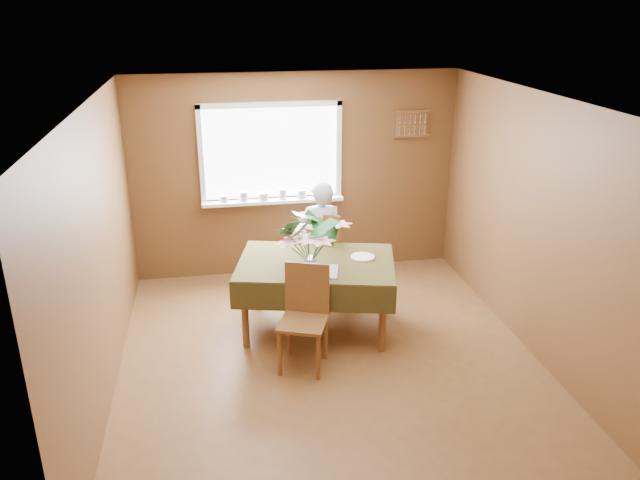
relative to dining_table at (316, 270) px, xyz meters
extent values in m
plane|color=brown|center=(0.02, -0.66, -0.68)|extent=(4.50, 4.50, 0.00)
plane|color=white|center=(0.02, -0.66, 1.82)|extent=(4.50, 4.50, 0.00)
plane|color=brown|center=(0.02, 1.59, 0.57)|extent=(4.00, 0.00, 4.00)
plane|color=brown|center=(0.02, -2.91, 0.57)|extent=(4.00, 0.00, 4.00)
plane|color=brown|center=(-1.98, -0.66, 0.57)|extent=(0.00, 4.50, 4.50)
plane|color=brown|center=(2.02, -0.66, 0.57)|extent=(0.00, 4.50, 4.50)
cube|color=white|center=(-0.28, 1.57, 0.87)|extent=(1.60, 0.01, 1.10)
cube|color=white|center=(-0.28, 1.56, 1.45)|extent=(1.72, 0.06, 0.06)
cube|color=white|center=(-0.28, 1.56, 0.29)|extent=(1.72, 0.06, 0.06)
cube|color=white|center=(-1.11, 1.56, 0.87)|extent=(0.06, 0.06, 1.22)
cube|color=white|center=(0.55, 1.56, 0.87)|extent=(0.06, 0.06, 1.22)
cube|color=white|center=(-0.28, 1.49, 0.30)|extent=(1.72, 0.20, 0.04)
cylinder|color=white|center=(-0.87, 1.47, 0.36)|extent=(0.09, 0.09, 0.08)
cylinder|color=white|center=(-0.63, 1.47, 0.38)|extent=(0.11, 0.11, 0.12)
cylinder|color=white|center=(-0.40, 1.47, 0.37)|extent=(0.12, 0.12, 0.09)
cylinder|color=white|center=(-0.16, 1.47, 0.38)|extent=(0.10, 0.10, 0.13)
cylinder|color=white|center=(0.07, 1.47, 0.37)|extent=(0.11, 0.11, 0.10)
cylinder|color=white|center=(0.31, 1.47, 0.36)|extent=(0.09, 0.09, 0.08)
cube|color=brown|center=(1.47, 1.56, 1.17)|extent=(0.40, 0.03, 0.30)
cube|color=brown|center=(1.47, 1.55, 1.32)|extent=(0.44, 0.04, 0.03)
cube|color=brown|center=(1.47, 1.55, 1.02)|extent=(0.44, 0.04, 0.03)
cylinder|color=brown|center=(-0.76, -0.25, -0.32)|extent=(0.07, 0.07, 0.72)
cylinder|color=brown|center=(0.56, -0.57, -0.32)|extent=(0.07, 0.07, 0.72)
cylinder|color=brown|center=(-0.56, 0.58, -0.32)|extent=(0.07, 0.07, 0.72)
cylinder|color=brown|center=(0.76, 0.26, -0.32)|extent=(0.07, 0.07, 0.72)
cube|color=brown|center=(0.00, 0.00, 0.06)|extent=(1.72, 1.34, 0.04)
cube|color=black|center=(0.00, 0.00, 0.09)|extent=(1.79, 1.42, 0.01)
cube|color=black|center=(-0.13, -0.52, -0.06)|extent=(1.54, 0.38, 0.28)
cube|color=black|center=(0.13, 0.53, -0.06)|extent=(1.54, 0.38, 0.28)
cube|color=black|center=(-0.77, 0.19, -0.06)|extent=(0.26, 1.05, 0.28)
cube|color=black|center=(0.77, -0.18, -0.06)|extent=(0.26, 1.05, 0.28)
cube|color=#4F8FE1|center=(-0.06, -0.24, 0.10)|extent=(0.52, 0.43, 0.01)
cylinder|color=brown|center=(0.53, 0.90, -0.43)|extent=(0.04, 0.04, 0.49)
cylinder|color=brown|center=(0.18, 1.09, -0.43)|extent=(0.04, 0.04, 0.49)
cylinder|color=brown|center=(0.34, 0.56, -0.43)|extent=(0.04, 0.04, 0.49)
cylinder|color=brown|center=(0.00, 0.75, -0.43)|extent=(0.04, 0.04, 0.49)
cube|color=brown|center=(0.26, 0.82, -0.18)|extent=(0.62, 0.62, 0.03)
cube|color=brown|center=(0.16, 0.64, 0.11)|extent=(0.41, 0.25, 0.54)
cylinder|color=brown|center=(-0.49, -0.82, -0.45)|extent=(0.04, 0.04, 0.46)
cylinder|color=brown|center=(-0.14, -0.95, -0.45)|extent=(0.04, 0.04, 0.46)
cylinder|color=brown|center=(-0.35, -0.48, -0.45)|extent=(0.04, 0.04, 0.46)
cylinder|color=brown|center=(-0.01, -0.61, -0.45)|extent=(0.04, 0.04, 0.46)
cube|color=brown|center=(-0.25, -0.72, -0.21)|extent=(0.55, 0.55, 0.03)
cube|color=brown|center=(-0.18, -0.53, 0.06)|extent=(0.41, 0.18, 0.51)
imported|color=white|center=(0.17, 0.71, 0.03)|extent=(0.52, 0.35, 1.42)
cylinder|color=white|center=(-0.10, -0.26, 0.17)|extent=(0.13, 0.13, 0.16)
cylinder|color=#33662D|center=(-0.10, -0.26, 0.30)|extent=(0.08, 0.08, 0.11)
cylinder|color=white|center=(0.49, 0.02, 0.10)|extent=(0.26, 0.26, 0.01)
cube|color=silver|center=(0.07, -0.20, 0.10)|extent=(0.03, 0.23, 0.00)
camera|label=1|loc=(-0.99, -5.79, 2.60)|focal=35.00mm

